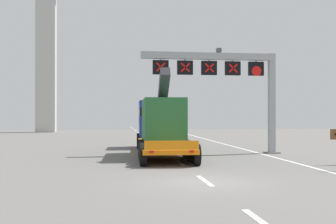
{
  "coord_description": "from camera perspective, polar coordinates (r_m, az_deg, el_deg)",
  "views": [
    {
      "loc": [
        -3.43,
        -15.61,
        2.59
      ],
      "look_at": [
        -0.07,
        9.95,
        2.75
      ],
      "focal_mm": 44.41,
      "sensor_mm": 36.0,
      "label": 1
    }
  ],
  "objects": [
    {
      "name": "ground",
      "position": [
        16.19,
        4.91,
        -9.56
      ],
      "size": [
        112.0,
        112.0,
        0.0
      ],
      "primitive_type": "plane",
      "color": "slate"
    },
    {
      "name": "lane_markings",
      "position": [
        47.42,
        -3.21,
        -3.48
      ],
      "size": [
        0.2,
        77.81,
        0.01
      ],
      "color": "silver",
      "rests_on": "ground"
    },
    {
      "name": "edge_line_right",
      "position": [
        29.36,
        11.74,
        -5.4
      ],
      "size": [
        0.2,
        63.0,
        0.01
      ],
      "primitive_type": "cube",
      "color": "silver",
      "rests_on": "ground"
    },
    {
      "name": "overhead_lane_gantry",
      "position": [
        27.87,
        8.08,
        5.24
      ],
      "size": [
        9.26,
        0.9,
        6.98
      ],
      "color": "#9EA0A5",
      "rests_on": "ground"
    },
    {
      "name": "heavy_haul_truck_orange",
      "position": [
        28.26,
        -1.17,
        -1.57
      ],
      "size": [
        3.49,
        14.14,
        5.3
      ],
      "color": "orange",
      "rests_on": "ground"
    }
  ]
}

